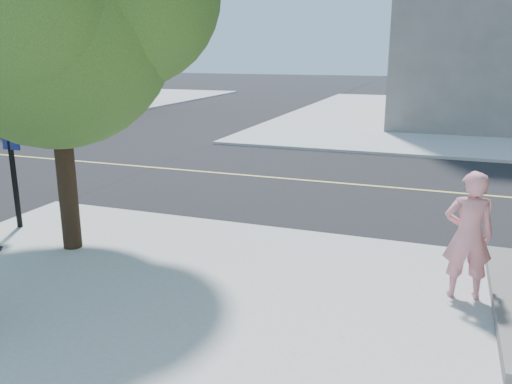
% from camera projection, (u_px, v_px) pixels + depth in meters
% --- Properties ---
extents(ground, '(140.00, 140.00, 0.00)m').
position_uv_depth(ground, '(91.00, 210.00, 12.19)').
color(ground, black).
rests_on(ground, ground).
extents(road_ew, '(140.00, 9.00, 0.01)m').
position_uv_depth(road_ew, '(182.00, 170.00, 16.27)').
color(road_ew, black).
rests_on(road_ew, ground).
extents(sidewalk_nw, '(26.00, 25.00, 0.12)m').
position_uv_depth(sidewalk_nw, '(14.00, 99.00, 39.26)').
color(sidewalk_nw, '#A9A9A9').
rests_on(sidewalk_nw, ground).
extents(man_on_phone, '(0.74, 0.55, 1.88)m').
position_uv_depth(man_on_phone, '(468.00, 235.00, 7.43)').
color(man_on_phone, pink).
rests_on(man_on_phone, sidewalk_se).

